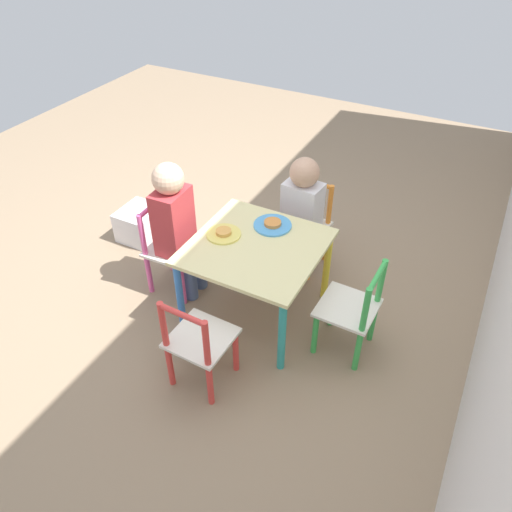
{
  "coord_description": "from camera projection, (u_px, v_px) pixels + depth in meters",
  "views": [
    {
      "loc": [
        1.67,
        0.87,
        1.88
      ],
      "look_at": [
        0.0,
        0.0,
        0.37
      ],
      "focal_mm": 35.0,
      "sensor_mm": 36.0,
      "label": 1
    }
  ],
  "objects": [
    {
      "name": "child_front",
      "position": [
        176.0,
        220.0,
        2.51
      ],
      "size": [
        0.21,
        0.22,
        0.77
      ],
      "rotation": [
        0.0,
        0.0,
        -3.1
      ],
      "color": "#4C608E",
      "rests_on": "ground_plane"
    },
    {
      "name": "child_left",
      "position": [
        301.0,
        207.0,
        2.68
      ],
      "size": [
        0.22,
        0.21,
        0.69
      ],
      "rotation": [
        0.0,
        0.0,
        1.48
      ],
      "color": "#4C608E",
      "rests_on": "ground_plane"
    },
    {
      "name": "chair_orange",
      "position": [
        304.0,
        227.0,
        2.83
      ],
      "size": [
        0.28,
        0.28,
        0.51
      ],
      "rotation": [
        0.0,
        0.0,
        1.48
      ],
      "color": "silver",
      "rests_on": "ground_plane"
    },
    {
      "name": "storage_bin",
      "position": [
        140.0,
        224.0,
        3.11
      ],
      "size": [
        0.26,
        0.23,
        0.2
      ],
      "color": "silver",
      "rests_on": "ground_plane"
    },
    {
      "name": "chair_pink",
      "position": [
        170.0,
        249.0,
        2.66
      ],
      "size": [
        0.27,
        0.27,
        0.51
      ],
      "rotation": [
        0.0,
        0.0,
        -3.1
      ],
      "color": "silver",
      "rests_on": "ground_plane"
    },
    {
      "name": "kids_table",
      "position": [
        256.0,
        255.0,
        2.41
      ],
      "size": [
        0.61,
        0.61,
        0.44
      ],
      "color": "beige",
      "rests_on": "ground_plane"
    },
    {
      "name": "ground_plane",
      "position": [
        256.0,
        311.0,
        2.65
      ],
      "size": [
        6.0,
        6.0,
        0.0
      ],
      "primitive_type": "plane",
      "color": "#8C755B"
    },
    {
      "name": "plate_left",
      "position": [
        273.0,
        225.0,
        2.49
      ],
      "size": [
        0.19,
        0.19,
        0.03
      ],
      "color": "#4C9EE0",
      "rests_on": "kids_table"
    },
    {
      "name": "plate_front",
      "position": [
        224.0,
        233.0,
        2.43
      ],
      "size": [
        0.17,
        0.17,
        0.03
      ],
      "color": "#EADB66",
      "rests_on": "kids_table"
    },
    {
      "name": "chair_green",
      "position": [
        352.0,
        311.0,
        2.3
      ],
      "size": [
        0.27,
        0.27,
        0.51
      ],
      "rotation": [
        0.0,
        0.0,
        -0.03
      ],
      "color": "silver",
      "rests_on": "ground_plane"
    },
    {
      "name": "chair_red",
      "position": [
        198.0,
        343.0,
        2.15
      ],
      "size": [
        0.27,
        0.27,
        0.51
      ],
      "rotation": [
        0.0,
        0.0,
        -1.6
      ],
      "color": "silver",
      "rests_on": "ground_plane"
    }
  ]
}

